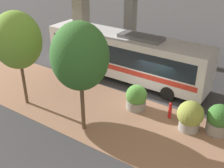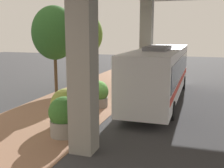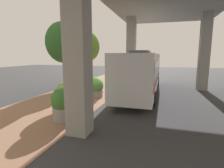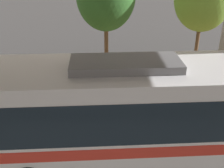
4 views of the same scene
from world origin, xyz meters
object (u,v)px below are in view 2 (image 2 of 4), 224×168
fire_hydrant (86,107)px  planter_middle (64,117)px  planter_back (98,94)px  street_tree_far (54,33)px  planter_front (66,107)px  street_tree_near (85,34)px  bus (160,71)px

fire_hydrant → planter_middle: bearing=-86.6°
fire_hydrant → planter_back: 2.27m
planter_middle → street_tree_far: bearing=121.5°
planter_front → street_tree_near: bearing=107.8°
bus → street_tree_near: street_tree_near is taller
planter_middle → street_tree_far: street_tree_far is taller
planter_middle → street_tree_far: (-3.96, 6.45, 3.60)m
planter_front → street_tree_far: size_ratio=0.29×
planter_front → street_tree_near: street_tree_near is taller
street_tree_far → planter_back: bearing=-21.3°
planter_middle → fire_hydrant: bearing=93.4°
bus → fire_hydrant: size_ratio=11.90×
fire_hydrant → street_tree_far: 6.56m
planter_middle → planter_front: bearing=114.2°
planter_middle → street_tree_near: street_tree_near is taller
fire_hydrant → planter_back: planter_back is taller
fire_hydrant → planter_middle: size_ratio=0.62×
fire_hydrant → planter_back: bearing=94.8°
bus → planter_middle: 8.65m
fire_hydrant → planter_front: (-0.47, -1.39, 0.36)m
bus → street_tree_far: 7.56m
fire_hydrant → street_tree_near: bearing=113.1°
planter_front → street_tree_far: (-3.32, 5.04, 3.56)m
bus → fire_hydrant: bearing=-121.3°
street_tree_near → street_tree_far: (-0.10, -4.98, 0.11)m
planter_middle → planter_back: size_ratio=1.08×
planter_middle → street_tree_far: size_ratio=0.28×
street_tree_near → planter_middle: bearing=-71.4°
planter_front → street_tree_near: (-3.22, 10.01, 3.44)m
planter_back → street_tree_near: bearing=118.7°
planter_front → planter_middle: 1.56m
planter_middle → street_tree_near: size_ratio=0.29×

